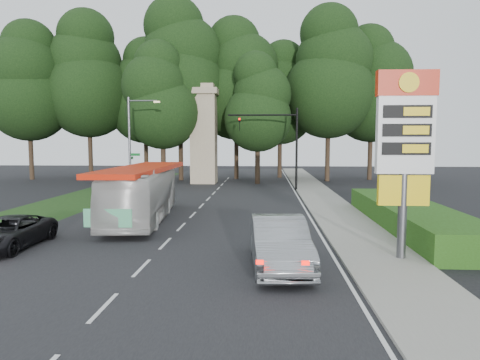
# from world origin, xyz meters

# --- Properties ---
(ground) EXTENTS (120.00, 120.00, 0.00)m
(ground) POSITION_xyz_m (0.00, 0.00, 0.00)
(ground) COLOR black
(ground) RESTS_ON ground
(road_surface) EXTENTS (14.00, 80.00, 0.02)m
(road_surface) POSITION_xyz_m (0.00, 12.00, 0.01)
(road_surface) COLOR black
(road_surface) RESTS_ON ground
(sidewalk_right) EXTENTS (3.00, 80.00, 0.12)m
(sidewalk_right) POSITION_xyz_m (8.50, 12.00, 0.06)
(sidewalk_right) COLOR gray
(sidewalk_right) RESTS_ON ground
(grass_verge_left) EXTENTS (5.00, 50.00, 0.02)m
(grass_verge_left) POSITION_xyz_m (-9.50, 18.00, 0.01)
(grass_verge_left) COLOR #193814
(grass_verge_left) RESTS_ON ground
(hedge) EXTENTS (3.00, 14.00, 1.20)m
(hedge) POSITION_xyz_m (11.50, 8.00, 0.60)
(hedge) COLOR #244712
(hedge) RESTS_ON ground
(gas_station_pylon) EXTENTS (2.10, 0.45, 6.85)m
(gas_station_pylon) POSITION_xyz_m (9.20, 1.99, 4.45)
(gas_station_pylon) COLOR #59595E
(gas_station_pylon) RESTS_ON ground
(traffic_signal_mast) EXTENTS (6.10, 0.35, 7.20)m
(traffic_signal_mast) POSITION_xyz_m (5.68, 24.00, 4.67)
(traffic_signal_mast) COLOR black
(traffic_signal_mast) RESTS_ON ground
(streetlight_signs) EXTENTS (2.75, 0.98, 8.00)m
(streetlight_signs) POSITION_xyz_m (-6.99, 22.01, 4.44)
(streetlight_signs) COLOR #59595E
(streetlight_signs) RESTS_ON ground
(monument) EXTENTS (3.00, 3.00, 10.05)m
(monument) POSITION_xyz_m (-2.00, 30.00, 5.10)
(monument) COLOR tan
(monument) RESTS_ON ground
(tree_far_west) EXTENTS (8.96, 8.96, 17.60)m
(tree_far_west) POSITION_xyz_m (-22.00, 33.00, 10.68)
(tree_far_west) COLOR #2D2116
(tree_far_west) RESTS_ON ground
(tree_west_mid) EXTENTS (9.80, 9.80, 19.25)m
(tree_west_mid) POSITION_xyz_m (-16.00, 35.00, 11.69)
(tree_west_mid) COLOR #2D2116
(tree_west_mid) RESTS_ON ground
(tree_west_near) EXTENTS (8.40, 8.40, 16.50)m
(tree_west_near) POSITION_xyz_m (-10.00, 37.00, 10.02)
(tree_west_near) COLOR #2D2116
(tree_west_near) RESTS_ON ground
(tree_center_left) EXTENTS (10.08, 10.08, 19.80)m
(tree_center_left) POSITION_xyz_m (-5.00, 33.00, 12.02)
(tree_center_left) COLOR #2D2116
(tree_center_left) RESTS_ON ground
(tree_center_right) EXTENTS (9.24, 9.24, 18.15)m
(tree_center_right) POSITION_xyz_m (1.00, 35.00, 11.02)
(tree_center_right) COLOR #2D2116
(tree_center_right) RESTS_ON ground
(tree_east_near) EXTENTS (8.12, 8.12, 15.95)m
(tree_east_near) POSITION_xyz_m (6.00, 37.00, 9.68)
(tree_east_near) COLOR #2D2116
(tree_east_near) RESTS_ON ground
(tree_east_mid) EXTENTS (9.52, 9.52, 18.70)m
(tree_east_mid) POSITION_xyz_m (11.00, 33.00, 11.35)
(tree_east_mid) COLOR #2D2116
(tree_east_mid) RESTS_ON ground
(tree_far_east) EXTENTS (8.68, 8.68, 17.05)m
(tree_far_east) POSITION_xyz_m (16.00, 35.00, 10.35)
(tree_far_east) COLOR #2D2116
(tree_far_east) RESTS_ON ground
(tree_monument_left) EXTENTS (7.28, 7.28, 14.30)m
(tree_monument_left) POSITION_xyz_m (-6.00, 29.00, 8.68)
(tree_monument_left) COLOR #2D2116
(tree_monument_left) RESTS_ON ground
(tree_monument_right) EXTENTS (6.72, 6.72, 13.20)m
(tree_monument_right) POSITION_xyz_m (3.50, 29.50, 8.01)
(tree_monument_right) COLOR #2D2116
(tree_monument_right) RESTS_ON ground
(transit_bus) EXTENTS (3.56, 10.82, 2.96)m
(transit_bus) POSITION_xyz_m (-2.51, 9.33, 1.48)
(transit_bus) COLOR beige
(transit_bus) RESTS_ON ground
(sedan_silver) EXTENTS (2.23, 5.39, 1.73)m
(sedan_silver) POSITION_xyz_m (4.72, 0.89, 0.87)
(sedan_silver) COLOR #94979B
(sedan_silver) RESTS_ON ground
(suv_charcoal) EXTENTS (2.18, 4.65, 1.29)m
(suv_charcoal) POSITION_xyz_m (-6.20, 2.92, 0.64)
(suv_charcoal) COLOR black
(suv_charcoal) RESTS_ON ground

